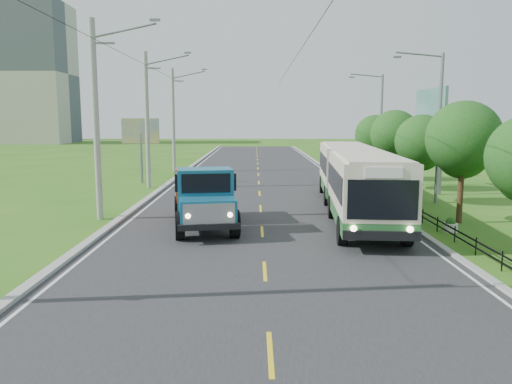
{
  "coord_description": "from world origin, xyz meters",
  "views": [
    {
      "loc": [
        -0.34,
        -16.25,
        5.06
      ],
      "look_at": [
        -0.28,
        5.62,
        1.9
      ],
      "focal_mm": 35.0,
      "sensor_mm": 36.0,
      "label": 1
    }
  ],
  "objects_px": {
    "billboard_right": "(430,116)",
    "bus": "(354,175)",
    "streetlight_mid": "(437,123)",
    "planter_mid": "(400,198)",
    "pole_near": "(97,119)",
    "planter_near": "(450,226)",
    "billboard_left": "(141,135)",
    "dump_truck": "(204,193)",
    "tree_fourth": "(422,145)",
    "tree_fifth": "(395,137)",
    "pole_far": "(174,120)",
    "tree_back": "(375,137)",
    "tree_third": "(463,142)",
    "pole_mid": "(148,120)",
    "streetlight_far": "(379,122)",
    "planter_far": "(370,182)"
  },
  "relations": [
    {
      "from": "pole_far",
      "to": "planter_near",
      "type": "relative_size",
      "value": 14.93
    },
    {
      "from": "bus",
      "to": "pole_mid",
      "type": "bearing_deg",
      "value": 147.11
    },
    {
      "from": "pole_near",
      "to": "pole_mid",
      "type": "relative_size",
      "value": 1.0
    },
    {
      "from": "pole_mid",
      "to": "bus",
      "type": "relative_size",
      "value": 0.56
    },
    {
      "from": "pole_far",
      "to": "planter_far",
      "type": "distance_m",
      "value": 20.7
    },
    {
      "from": "streetlight_mid",
      "to": "planter_mid",
      "type": "bearing_deg",
      "value": -180.0
    },
    {
      "from": "planter_far",
      "to": "dump_truck",
      "type": "height_order",
      "value": "dump_truck"
    },
    {
      "from": "pole_near",
      "to": "planter_mid",
      "type": "xyz_separation_m",
      "value": [
        16.86,
        5.0,
        -4.81
      ]
    },
    {
      "from": "tree_third",
      "to": "streetlight_far",
      "type": "relative_size",
      "value": 0.66
    },
    {
      "from": "tree_third",
      "to": "planter_mid",
      "type": "height_order",
      "value": "tree_third"
    },
    {
      "from": "planter_far",
      "to": "pole_far",
      "type": "bearing_deg",
      "value": 146.88
    },
    {
      "from": "tree_back",
      "to": "planter_near",
      "type": "relative_size",
      "value": 8.21
    },
    {
      "from": "tree_third",
      "to": "planter_near",
      "type": "relative_size",
      "value": 8.96
    },
    {
      "from": "tree_third",
      "to": "planter_far",
      "type": "relative_size",
      "value": 8.96
    },
    {
      "from": "bus",
      "to": "streetlight_far",
      "type": "bearing_deg",
      "value": 76.83
    },
    {
      "from": "streetlight_mid",
      "to": "streetlight_far",
      "type": "xyz_separation_m",
      "value": [
        0.0,
        14.0,
        0.0
      ]
    },
    {
      "from": "planter_near",
      "to": "streetlight_far",
      "type": "bearing_deg",
      "value": 84.7
    },
    {
      "from": "tree_third",
      "to": "dump_truck",
      "type": "xyz_separation_m",
      "value": [
        -12.61,
        -1.1,
        -2.35
      ]
    },
    {
      "from": "pole_near",
      "to": "tree_fifth",
      "type": "distance_m",
      "value": 21.31
    },
    {
      "from": "streetlight_far",
      "to": "planter_mid",
      "type": "xyz_separation_m",
      "value": [
        -2.04,
        -14.0,
        -4.62
      ]
    },
    {
      "from": "planter_far",
      "to": "bus",
      "type": "relative_size",
      "value": 0.04
    },
    {
      "from": "pole_mid",
      "to": "planter_mid",
      "type": "height_order",
      "value": "pole_mid"
    },
    {
      "from": "billboard_left",
      "to": "pole_far",
      "type": "bearing_deg",
      "value": 82.17
    },
    {
      "from": "streetlight_mid",
      "to": "billboard_right",
      "type": "height_order",
      "value": "streetlight_mid"
    },
    {
      "from": "streetlight_mid",
      "to": "bus",
      "type": "xyz_separation_m",
      "value": [
        -5.54,
        -3.26,
        -2.83
      ]
    },
    {
      "from": "tree_fourth",
      "to": "dump_truck",
      "type": "height_order",
      "value": "tree_fourth"
    },
    {
      "from": "planter_near",
      "to": "billboard_left",
      "type": "relative_size",
      "value": 0.13
    },
    {
      "from": "tree_fifth",
      "to": "planter_far",
      "type": "distance_m",
      "value": 4.21
    },
    {
      "from": "tree_third",
      "to": "tree_fifth",
      "type": "relative_size",
      "value": 1.03
    },
    {
      "from": "pole_far",
      "to": "streetlight_mid",
      "type": "bearing_deg",
      "value": -45.14
    },
    {
      "from": "pole_near",
      "to": "planter_near",
      "type": "relative_size",
      "value": 14.93
    },
    {
      "from": "billboard_left",
      "to": "dump_truck",
      "type": "relative_size",
      "value": 0.72
    },
    {
      "from": "tree_fourth",
      "to": "tree_fifth",
      "type": "distance_m",
      "value": 6.01
    },
    {
      "from": "tree_fourth",
      "to": "tree_fifth",
      "type": "relative_size",
      "value": 0.93
    },
    {
      "from": "streetlight_far",
      "to": "billboard_right",
      "type": "bearing_deg",
      "value": -78.29
    },
    {
      "from": "tree_fifth",
      "to": "billboard_left",
      "type": "height_order",
      "value": "tree_fifth"
    },
    {
      "from": "tree_fourth",
      "to": "tree_fifth",
      "type": "height_order",
      "value": "tree_fifth"
    },
    {
      "from": "pole_near",
      "to": "bus",
      "type": "xyz_separation_m",
      "value": [
        13.36,
        1.74,
        -3.02
      ]
    },
    {
      "from": "tree_third",
      "to": "tree_fourth",
      "type": "bearing_deg",
      "value": 90.0
    },
    {
      "from": "tree_fourth",
      "to": "tree_back",
      "type": "distance_m",
      "value": 12.0
    },
    {
      "from": "billboard_right",
      "to": "bus",
      "type": "height_order",
      "value": "billboard_right"
    },
    {
      "from": "tree_back",
      "to": "planter_near",
      "type": "xyz_separation_m",
      "value": [
        -1.26,
        -20.14,
        -3.37
      ]
    },
    {
      "from": "pole_near",
      "to": "streetlight_far",
      "type": "xyz_separation_m",
      "value": [
        18.9,
        19.0,
        -0.19
      ]
    },
    {
      "from": "billboard_left",
      "to": "tree_back",
      "type": "bearing_deg",
      "value": 6.31
    },
    {
      "from": "pole_far",
      "to": "tree_back",
      "type": "height_order",
      "value": "pole_far"
    },
    {
      "from": "billboard_left",
      "to": "bus",
      "type": "distance_m",
      "value": 19.81
    },
    {
      "from": "tree_third",
      "to": "dump_truck",
      "type": "height_order",
      "value": "tree_third"
    },
    {
      "from": "pole_near",
      "to": "pole_mid",
      "type": "bearing_deg",
      "value": 90.0
    },
    {
      "from": "planter_mid",
      "to": "planter_far",
      "type": "bearing_deg",
      "value": 90.0
    },
    {
      "from": "tree_fifth",
      "to": "dump_truck",
      "type": "relative_size",
      "value": 0.8
    }
  ]
}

